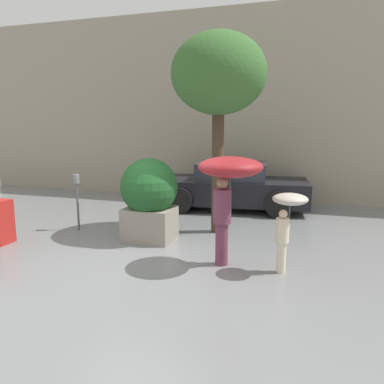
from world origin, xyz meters
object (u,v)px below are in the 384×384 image
planter_box (149,196)px  person_child (287,214)px  street_tree (219,76)px  parked_car_near (231,187)px  person_adult (229,177)px  parking_meter (77,191)px

planter_box → person_child: planter_box is taller
planter_box → street_tree: 2.95m
person_child → parked_car_near: bearing=110.1°
street_tree → planter_box: bearing=-140.6°
person_adult → parked_car_near: bearing=113.2°
parked_car_near → street_tree: 3.75m
street_tree → parking_meter: street_tree is taller
parking_meter → street_tree: bearing=14.5°
person_child → street_tree: (-1.63, 2.03, 2.43)m
person_child → parking_meter: person_child is taller
street_tree → parking_meter: bearing=-165.5°
planter_box → street_tree: bearing=39.4°
parked_car_near → parking_meter: parked_car_near is taller
planter_box → parked_car_near: 3.66m
person_adult → person_child: bearing=10.7°
planter_box → parked_car_near: bearing=73.2°
person_adult → parking_meter: size_ratio=1.46×
planter_box → person_adult: person_adult is taller
planter_box → street_tree: (1.22, 1.00, 2.49)m
person_child → parked_car_near: parked_car_near is taller
person_adult → street_tree: 2.82m
planter_box → person_child: bearing=-19.8°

